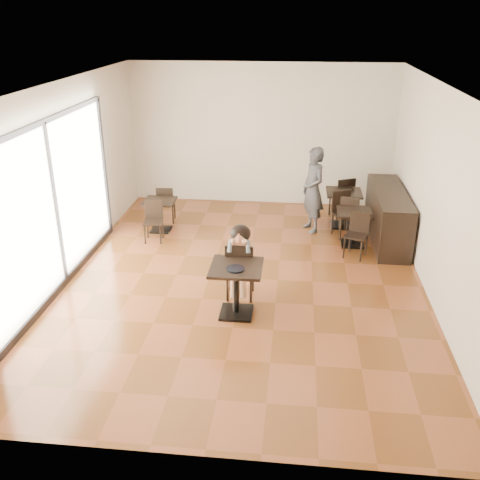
# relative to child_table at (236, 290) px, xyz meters

# --- Properties ---
(floor) EXTENTS (6.00, 8.00, 0.01)m
(floor) POSITION_rel_child_table_xyz_m (-0.01, 1.17, -0.40)
(floor) COLOR brown
(floor) RESTS_ON ground
(ceiling) EXTENTS (6.00, 8.00, 0.01)m
(ceiling) POSITION_rel_child_table_xyz_m (-0.01, 1.17, 2.80)
(ceiling) COLOR silver
(ceiling) RESTS_ON floor
(wall_back) EXTENTS (6.00, 0.01, 3.20)m
(wall_back) POSITION_rel_child_table_xyz_m (-0.01, 5.17, 1.20)
(wall_back) COLOR silver
(wall_back) RESTS_ON floor
(wall_front) EXTENTS (6.00, 0.01, 3.20)m
(wall_front) POSITION_rel_child_table_xyz_m (-0.01, -2.83, 1.20)
(wall_front) COLOR silver
(wall_front) RESTS_ON floor
(wall_left) EXTENTS (0.01, 8.00, 3.20)m
(wall_left) POSITION_rel_child_table_xyz_m (-3.01, 1.17, 1.20)
(wall_left) COLOR silver
(wall_left) RESTS_ON floor
(wall_right) EXTENTS (0.01, 8.00, 3.20)m
(wall_right) POSITION_rel_child_table_xyz_m (2.99, 1.17, 1.20)
(wall_right) COLOR silver
(wall_right) RESTS_ON floor
(storefront_window) EXTENTS (0.04, 4.50, 2.60)m
(storefront_window) POSITION_rel_child_table_xyz_m (-2.98, 0.67, 1.00)
(storefront_window) COLOR white
(storefront_window) RESTS_ON floor
(child_table) EXTENTS (0.76, 0.76, 0.80)m
(child_table) POSITION_rel_child_table_xyz_m (0.00, 0.00, 0.00)
(child_table) COLOR black
(child_table) RESTS_ON floor
(child_chair) EXTENTS (0.43, 0.43, 0.96)m
(child_chair) POSITION_rel_child_table_xyz_m (0.00, 0.55, 0.08)
(child_chair) COLOR black
(child_chair) RESTS_ON floor
(child) EXTENTS (0.43, 0.60, 1.21)m
(child) POSITION_rel_child_table_xyz_m (0.00, 0.55, 0.21)
(child) COLOR slate
(child) RESTS_ON child_chair
(plate) EXTENTS (0.27, 0.27, 0.02)m
(plate) POSITION_rel_child_table_xyz_m (0.00, -0.10, 0.41)
(plate) COLOR black
(plate) RESTS_ON child_table
(pizza_slice) EXTENTS (0.28, 0.22, 0.06)m
(pizza_slice) POSITION_rel_child_table_xyz_m (0.00, 0.36, 0.65)
(pizza_slice) COLOR tan
(pizza_slice) RESTS_ON child
(adult_patron) EXTENTS (0.65, 0.75, 1.75)m
(adult_patron) POSITION_rel_child_table_xyz_m (1.16, 3.50, 0.47)
(adult_patron) COLOR #3E3F44
(adult_patron) RESTS_ON floor
(cafe_table_mid) EXTENTS (0.86, 0.86, 0.69)m
(cafe_table_mid) POSITION_rel_child_table_xyz_m (1.95, 2.81, -0.05)
(cafe_table_mid) COLOR black
(cafe_table_mid) RESTS_ON floor
(cafe_table_left) EXTENTS (0.68, 0.68, 0.66)m
(cafe_table_left) POSITION_rel_child_table_xyz_m (-1.94, 3.13, -0.07)
(cafe_table_left) COLOR black
(cafe_table_left) RESTS_ON floor
(cafe_table_back) EXTENTS (0.96, 0.96, 0.76)m
(cafe_table_back) POSITION_rel_child_table_xyz_m (1.81, 3.80, -0.02)
(cafe_table_back) COLOR black
(cafe_table_back) RESTS_ON floor
(chair_mid_a) EXTENTS (0.49, 0.49, 0.83)m
(chair_mid_a) POSITION_rel_child_table_xyz_m (1.95, 3.36, 0.02)
(chair_mid_a) COLOR black
(chair_mid_a) RESTS_ON floor
(chair_mid_b) EXTENTS (0.49, 0.49, 0.83)m
(chair_mid_b) POSITION_rel_child_table_xyz_m (1.95, 2.26, 0.02)
(chair_mid_b) COLOR black
(chair_mid_b) RESTS_ON floor
(chair_left_a) EXTENTS (0.39, 0.39, 0.79)m
(chair_left_a) POSITION_rel_child_table_xyz_m (-1.94, 3.68, -0.00)
(chair_left_a) COLOR black
(chair_left_a) RESTS_ON floor
(chair_left_b) EXTENTS (0.39, 0.39, 0.79)m
(chair_left_b) POSITION_rel_child_table_xyz_m (-1.94, 2.58, -0.00)
(chair_left_b) COLOR black
(chair_left_b) RESTS_ON floor
(chair_back_a) EXTENTS (0.55, 0.55, 0.92)m
(chair_back_a) POSITION_rel_child_table_xyz_m (1.81, 4.35, 0.06)
(chair_back_a) COLOR black
(chair_back_a) RESTS_ON floor
(chair_back_b) EXTENTS (0.55, 0.55, 0.92)m
(chair_back_b) POSITION_rel_child_table_xyz_m (1.81, 3.25, 0.06)
(chair_back_b) COLOR black
(chair_back_b) RESTS_ON floor
(service_counter) EXTENTS (0.60, 2.40, 1.00)m
(service_counter) POSITION_rel_child_table_xyz_m (2.64, 3.17, 0.10)
(service_counter) COLOR black
(service_counter) RESTS_ON floor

